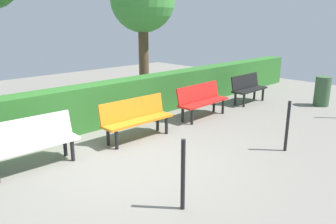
% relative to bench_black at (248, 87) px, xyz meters
% --- Properties ---
extents(ground_plane, '(20.46, 20.46, 0.00)m').
position_rel_bench_black_xyz_m(ground_plane, '(5.34, 0.85, -0.48)').
color(ground_plane, gray).
extents(bench_black, '(1.40, 0.47, 0.86)m').
position_rel_bench_black_xyz_m(bench_black, '(0.00, 0.00, 0.00)').
color(bench_black, black).
rests_on(bench_black, ground_plane).
extents(bench_red, '(1.64, 0.52, 0.86)m').
position_rel_bench_black_xyz_m(bench_red, '(2.24, 0.03, 0.01)').
color(bench_red, red).
rests_on(bench_red, ground_plane).
extents(bench_orange, '(1.65, 0.49, 0.86)m').
position_rel_bench_black_xyz_m(bench_orange, '(4.48, 0.09, 0.01)').
color(bench_orange, orange).
rests_on(bench_orange, ground_plane).
extents(bench_white, '(1.59, 0.53, 0.86)m').
position_rel_bench_black_xyz_m(bench_white, '(6.68, -0.05, 0.00)').
color(bench_white, white).
rests_on(bench_white, ground_plane).
extents(hedge_row, '(16.46, 0.56, 1.03)m').
position_rel_bench_black_xyz_m(hedge_row, '(4.34, -1.22, 0.04)').
color(hedge_row, '#2D6B28').
rests_on(hedge_row, ground_plane).
extents(tree_near, '(2.01, 2.01, 4.09)m').
position_rel_bench_black_xyz_m(tree_near, '(1.77, -2.83, 2.55)').
color(tree_near, brown).
rests_on(tree_near, ground_plane).
extents(railing_post_mid, '(0.06, 0.06, 1.00)m').
position_rel_bench_black_xyz_m(railing_post_mid, '(2.84, 2.67, 0.02)').
color(railing_post_mid, black).
rests_on(railing_post_mid, ground_plane).
extents(railing_post_far, '(0.06, 0.06, 1.00)m').
position_rel_bench_black_xyz_m(railing_post_far, '(5.78, 2.67, 0.02)').
color(railing_post_far, black).
rests_on(railing_post_far, ground_plane).
extents(trash_bin, '(0.44, 0.44, 0.87)m').
position_rel_bench_black_xyz_m(trash_bin, '(-1.24, 1.75, -0.04)').
color(trash_bin, '#385938').
rests_on(trash_bin, ground_plane).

